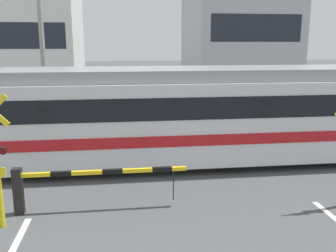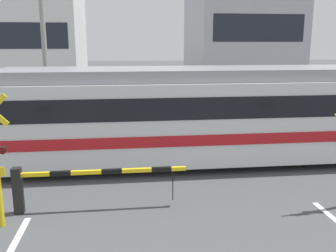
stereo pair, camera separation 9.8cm
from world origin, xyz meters
The scene contains 9 objects.
rail_track_near centered at (0.00, 8.85, 0.04)m, with size 50.00×0.10×0.08m.
rail_track_far centered at (0.00, 10.29, 0.04)m, with size 50.00×0.10×0.08m.
commuter_train centered at (5.16, 9.57, 1.64)m, with size 20.44×2.91×3.06m.
crossing_barrier_near centered at (-2.60, 6.30, 0.74)m, with size 3.97×0.20×1.09m.
crossing_barrier_far centered at (2.60, 12.87, 0.74)m, with size 3.97×0.20×1.09m.
pedestrian centered at (0.18, 15.57, 0.98)m, with size 0.38×0.22×1.70m.
building_left_of_street centered at (-6.53, 25.66, 3.86)m, with size 5.08×7.78×7.71m.
building_right_of_street centered at (7.58, 25.66, 4.33)m, with size 7.17×7.78×8.65m.
utility_pole_streetside centered at (-4.59, 15.37, 3.78)m, with size 0.22×0.22×7.55m.
Camera 1 is at (-1.32, -2.02, 3.84)m, focal length 40.00 mm.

